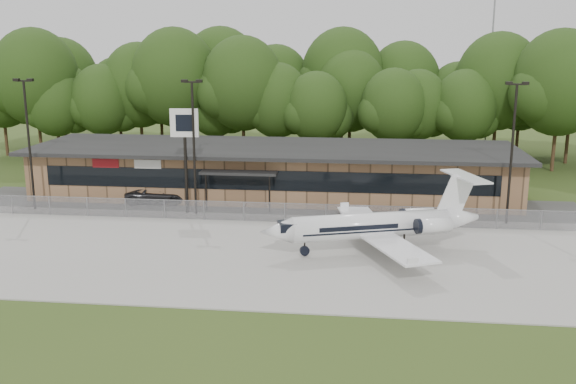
# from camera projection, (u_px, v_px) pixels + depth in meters

# --- Properties ---
(ground) EXTENTS (160.00, 160.00, 0.00)m
(ground) POSITION_uv_depth(u_px,v_px,m) (210.00, 302.00, 32.49)
(ground) COLOR #364C1B
(ground) RESTS_ON ground
(apron) EXTENTS (64.00, 18.00, 0.08)m
(apron) POSITION_uv_depth(u_px,v_px,m) (239.00, 252.00, 40.23)
(apron) COLOR #9E9B93
(apron) RESTS_ON ground
(parking_lot) EXTENTS (50.00, 9.00, 0.06)m
(parking_lot) POSITION_uv_depth(u_px,v_px,m) (267.00, 207.00, 51.36)
(parking_lot) COLOR #383835
(parking_lot) RESTS_ON ground
(terminal) EXTENTS (41.00, 11.65, 4.30)m
(terminal) POSITION_uv_depth(u_px,v_px,m) (274.00, 170.00, 55.17)
(terminal) COLOR #926B49
(terminal) RESTS_ON ground
(fence) EXTENTS (46.00, 0.04, 1.52)m
(fence) POSITION_uv_depth(u_px,v_px,m) (257.00, 212.00, 46.84)
(fence) COLOR gray
(fence) RESTS_ON ground
(treeline) EXTENTS (72.00, 12.00, 15.00)m
(treeline) POSITION_uv_depth(u_px,v_px,m) (296.00, 92.00, 71.45)
(treeline) COLOR #1C3210
(treeline) RESTS_ON ground
(radio_mast) EXTENTS (0.20, 0.20, 25.00)m
(radio_mast) POSITION_uv_depth(u_px,v_px,m) (492.00, 46.00, 73.64)
(radio_mast) COLOR gray
(radio_mast) RESTS_ON ground
(light_pole_left) EXTENTS (1.55, 0.30, 10.23)m
(light_pole_left) POSITION_uv_depth(u_px,v_px,m) (28.00, 135.00, 49.15)
(light_pole_left) COLOR black
(light_pole_left) RESTS_ON ground
(light_pole_mid) EXTENTS (1.55, 0.30, 10.23)m
(light_pole_mid) POSITION_uv_depth(u_px,v_px,m) (194.00, 137.00, 47.68)
(light_pole_mid) COLOR black
(light_pole_mid) RESTS_ON ground
(light_pole_right) EXTENTS (1.55, 0.30, 10.23)m
(light_pole_right) POSITION_uv_depth(u_px,v_px,m) (513.00, 143.00, 45.08)
(light_pole_right) COLOR black
(light_pole_right) RESTS_ON ground
(business_jet) EXTENTS (14.11, 12.64, 4.80)m
(business_jet) POSITION_uv_depth(u_px,v_px,m) (378.00, 226.00, 39.84)
(business_jet) COLOR white
(business_jet) RESTS_ON ground
(suv) EXTENTS (5.41, 2.98, 1.43)m
(suv) POSITION_uv_depth(u_px,v_px,m) (158.00, 195.00, 52.48)
(suv) COLOR #2B2B2D
(suv) RESTS_ON ground
(pole_sign) EXTENTS (2.13, 0.39, 8.07)m
(pole_sign) POSITION_uv_depth(u_px,v_px,m) (185.00, 134.00, 48.01)
(pole_sign) COLOR black
(pole_sign) RESTS_ON ground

